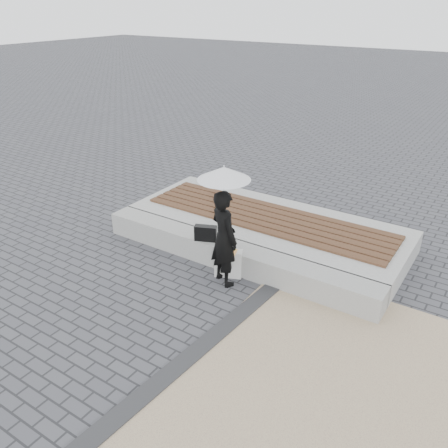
{
  "coord_description": "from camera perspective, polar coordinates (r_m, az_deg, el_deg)",
  "views": [
    {
      "loc": [
        3.52,
        -3.99,
        4.0
      ],
      "look_at": [
        0.15,
        1.14,
        1.0
      ],
      "focal_mm": 37.23,
      "sensor_mm": 36.0,
      "label": 1
    }
  ],
  "objects": [
    {
      "name": "handbag",
      "position": [
        7.61,
        -2.25,
        -1.13
      ],
      "size": [
        0.39,
        0.26,
        0.26
      ],
      "primitive_type": "cube",
      "rotation": [
        0.0,
        0.0,
        0.4
      ],
      "color": "black",
      "rests_on": "seating_ledge"
    },
    {
      "name": "parasol",
      "position": [
        6.53,
        0.0,
        6.24
      ],
      "size": [
        0.77,
        0.77,
        0.98
      ],
      "rotation": [
        0.0,
        0.0,
        -0.43
      ],
      "color": "silver",
      "rests_on": "ground"
    },
    {
      "name": "seating_ledge",
      "position": [
        7.62,
        0.94,
        -3.87
      ],
      "size": [
        5.0,
        0.45,
        0.4
      ],
      "primitive_type": "cube",
      "color": "#9F9F9A",
      "rests_on": "ground"
    },
    {
      "name": "timber_platform",
      "position": [
        8.54,
        5.26,
        -0.5
      ],
      "size": [
        5.0,
        2.0,
        0.4
      ],
      "primitive_type": "cube",
      "color": "#B0B0AB",
      "rests_on": "ground"
    },
    {
      "name": "timber_decking",
      "position": [
        8.45,
        5.32,
        0.84
      ],
      "size": [
        4.6,
        1.2,
        0.04
      ],
      "primitive_type": null,
      "color": "brown",
      "rests_on": "timber_platform"
    },
    {
      "name": "woman",
      "position": [
        6.94,
        0.0,
        -1.75
      ],
      "size": [
        0.66,
        0.57,
        1.53
      ],
      "primitive_type": "imported",
      "rotation": [
        0.0,
        0.0,
        2.71
      ],
      "color": "black",
      "rests_on": "ground"
    },
    {
      "name": "canvas_tote",
      "position": [
        7.36,
        0.57,
        -4.82
      ],
      "size": [
        0.47,
        0.34,
        0.45
      ],
      "primitive_type": "cube",
      "rotation": [
        0.0,
        0.0,
        0.41
      ],
      "color": "beige",
      "rests_on": "ground"
    },
    {
      "name": "ground",
      "position": [
        6.66,
        -6.62,
        -11.09
      ],
      "size": [
        80.0,
        80.0,
        0.0
      ],
      "primitive_type": "plane",
      "color": "#45464A",
      "rests_on": "ground"
    },
    {
      "name": "edging_band",
      "position": [
        5.98,
        -4.0,
        -15.81
      ],
      "size": [
        0.61,
        5.2,
        0.04
      ],
      "primitive_type": "cube",
      "rotation": [
        0.0,
        0.0,
        -0.07
      ],
      "color": "#2D2D2F",
      "rests_on": "ground"
    },
    {
      "name": "magazine",
      "position": [
        7.21,
        0.36,
        -3.41
      ],
      "size": [
        0.35,
        0.3,
        0.01
      ],
      "primitive_type": "cube",
      "rotation": [
        0.0,
        0.0,
        0.32
      ],
      "color": "#E64E44",
      "rests_on": "canvas_tote"
    }
  ]
}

